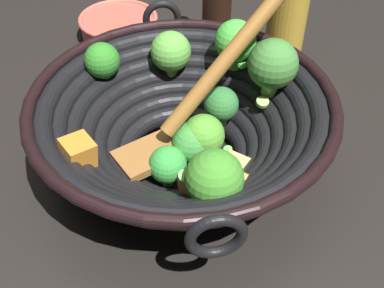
{
  "coord_description": "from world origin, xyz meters",
  "views": [
    {
      "loc": [
        0.41,
        0.08,
        0.43
      ],
      "look_at": [
        -0.01,
        0.01,
        0.03
      ],
      "focal_mm": 44.44,
      "sensor_mm": 36.0,
      "label": 1
    }
  ],
  "objects_px": {
    "wok": "(185,121)",
    "cooking_oil_bottle": "(286,22)",
    "prep_bowl": "(119,26)",
    "soy_sauce_bottle": "(215,2)"
  },
  "relations": [
    {
      "from": "soy_sauce_bottle",
      "to": "cooking_oil_bottle",
      "type": "relative_size",
      "value": 1.0
    },
    {
      "from": "wok",
      "to": "cooking_oil_bottle",
      "type": "xyz_separation_m",
      "value": [
        -0.24,
        0.11,
        0.01
      ]
    },
    {
      "from": "soy_sauce_bottle",
      "to": "cooking_oil_bottle",
      "type": "height_order",
      "value": "same"
    },
    {
      "from": "wok",
      "to": "prep_bowl",
      "type": "relative_size",
      "value": 2.82
    },
    {
      "from": "prep_bowl",
      "to": "wok",
      "type": "bearing_deg",
      "value": 30.67
    },
    {
      "from": "cooking_oil_bottle",
      "to": "prep_bowl",
      "type": "xyz_separation_m",
      "value": [
        -0.04,
        -0.28,
        -0.06
      ]
    },
    {
      "from": "wok",
      "to": "soy_sauce_bottle",
      "type": "relative_size",
      "value": 1.95
    },
    {
      "from": "wok",
      "to": "cooking_oil_bottle",
      "type": "height_order",
      "value": "wok"
    },
    {
      "from": "wok",
      "to": "soy_sauce_bottle",
      "type": "height_order",
      "value": "wok"
    },
    {
      "from": "wok",
      "to": "prep_bowl",
      "type": "xyz_separation_m",
      "value": [
        -0.28,
        -0.17,
        -0.05
      ]
    }
  ]
}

